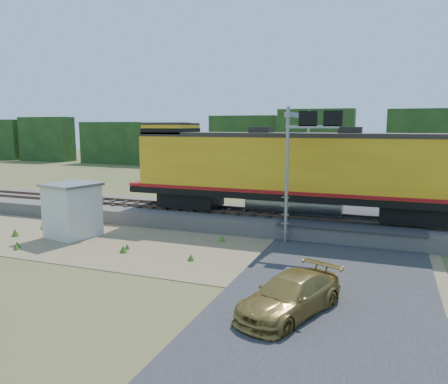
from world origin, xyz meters
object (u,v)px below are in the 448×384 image
at_px(locomotive, 289,169).
at_px(signal_gantry, 303,140).
at_px(shed, 72,210).
at_px(car, 290,296).

xyz_separation_m(locomotive, signal_gantry, (0.84, -0.65, 1.61)).
height_order(locomotive, shed, locomotive).
bearing_deg(car, signal_gantry, 120.06).
bearing_deg(car, shed, 177.91).
xyz_separation_m(signal_gantry, car, (1.64, -10.19, -4.39)).
bearing_deg(shed, car, -9.89).
xyz_separation_m(shed, signal_gantry, (10.91, 4.86, 3.57)).
height_order(shed, signal_gantry, signal_gantry).
xyz_separation_m(shed, car, (12.55, -5.33, -0.81)).
relative_size(signal_gantry, car, 1.58).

